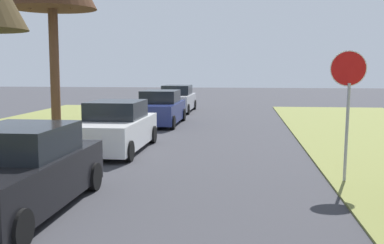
# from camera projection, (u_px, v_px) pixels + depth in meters

# --- Properties ---
(stop_sign_far) EXTENTS (0.81, 0.24, 2.97)m
(stop_sign_far) POSITION_uv_depth(u_px,v_px,m) (348.00, 87.00, 10.50)
(stop_sign_far) COLOR #9EA0A5
(stop_sign_far) RESTS_ON grass_verge_right
(parked_sedan_black) EXTENTS (1.99, 4.42, 1.57)m
(parked_sedan_black) POSITION_uv_depth(u_px,v_px,m) (18.00, 173.00, 8.54)
(parked_sedan_black) COLOR black
(parked_sedan_black) RESTS_ON ground
(parked_sedan_white) EXTENTS (1.99, 4.42, 1.57)m
(parked_sedan_white) POSITION_uv_depth(u_px,v_px,m) (115.00, 128.00, 14.86)
(parked_sedan_white) COLOR white
(parked_sedan_white) RESTS_ON ground
(parked_sedan_navy) EXTENTS (1.99, 4.42, 1.57)m
(parked_sedan_navy) POSITION_uv_depth(u_px,v_px,m) (160.00, 109.00, 21.68)
(parked_sedan_navy) COLOR navy
(parked_sedan_navy) RESTS_ON ground
(parked_sedan_silver) EXTENTS (1.99, 4.42, 1.57)m
(parked_sedan_silver) POSITION_uv_depth(u_px,v_px,m) (177.00, 100.00, 27.96)
(parked_sedan_silver) COLOR #BCBCC1
(parked_sedan_silver) RESTS_ON ground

